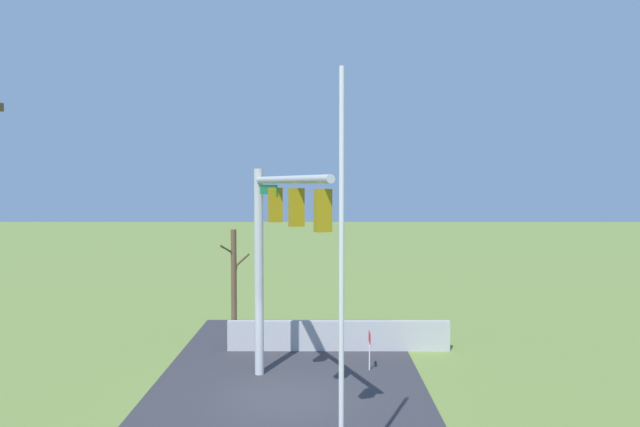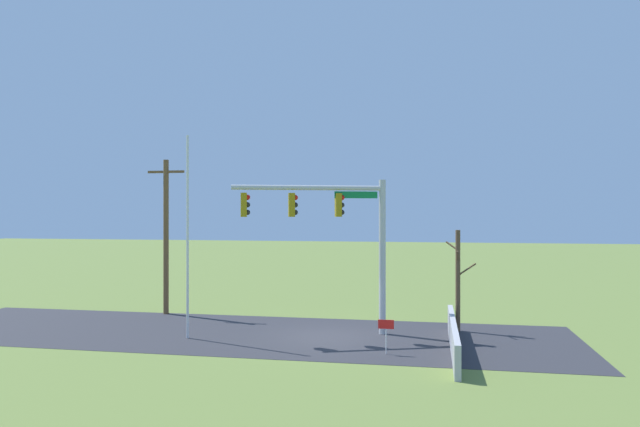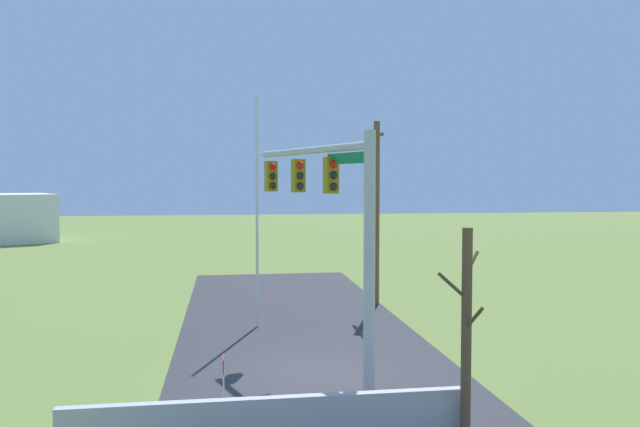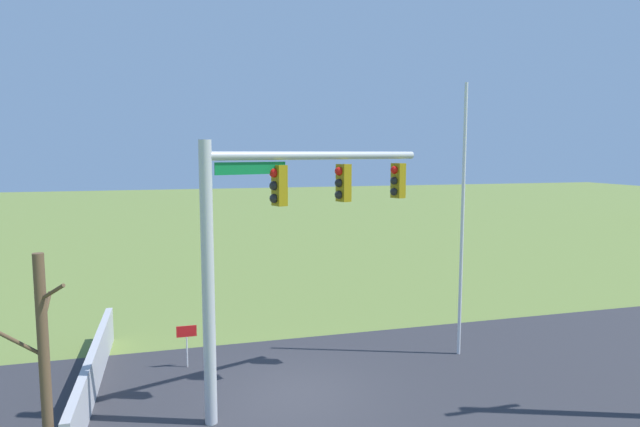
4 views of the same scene
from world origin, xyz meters
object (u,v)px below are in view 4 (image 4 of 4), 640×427
signal_mast (280,219)px  bare_tree (44,364)px  open_sign (187,337)px  flagpole (462,222)px

signal_mast → bare_tree: signal_mast is taller
open_sign → bare_tree: bearing=60.1°
flagpole → bare_tree: (10.67, 3.51, -1.85)m
flagpole → open_sign: 8.67m
signal_mast → open_sign: signal_mast is taller
bare_tree → open_sign: bare_tree is taller
flagpole → open_sign: bearing=-8.2°
signal_mast → open_sign: size_ratio=5.23×
flagpole → bare_tree: 11.39m
signal_mast → flagpole: (-5.82, -1.66, -0.47)m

